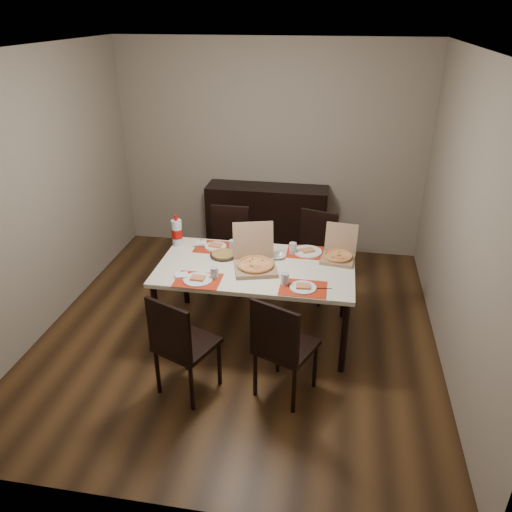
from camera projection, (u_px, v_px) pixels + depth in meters
name	position (u px, v px, depth m)	size (l,w,h in m)	color
ground	(240.00, 331.00, 4.98)	(3.80, 4.00, 0.02)	#472C15
room_walls	(246.00, 147.00, 4.58)	(3.84, 4.02, 2.62)	gray
sideboard	(267.00, 221.00, 6.34)	(1.50, 0.40, 0.90)	black
dining_table	(256.00, 272.00, 4.63)	(1.80, 1.00, 0.75)	beige
chair_near_left	(181.00, 343.00, 3.94)	(0.55, 0.55, 0.93)	black
chair_near_right	(282.00, 345.00, 3.91)	(0.55, 0.55, 0.93)	black
chair_far_left	(228.00, 245.00, 5.56)	(0.42, 0.42, 0.93)	black
chair_far_right	(314.00, 251.00, 5.42)	(0.53, 0.53, 0.93)	black
setting_near_left	(200.00, 278.00, 4.36)	(0.43, 0.30, 0.11)	red
setting_near_right	(298.00, 285.00, 4.23)	(0.45, 0.30, 0.11)	red
setting_far_left	(218.00, 246.00, 4.93)	(0.45, 0.30, 0.11)	red
setting_far_right	(304.00, 251.00, 4.83)	(0.48, 0.30, 0.11)	red
napkin_loose	(266.00, 266.00, 4.57)	(0.12, 0.11, 0.02)	white
pizza_box_center	(255.00, 262.00, 4.54)	(0.47, 0.50, 0.38)	#917053
pizza_box_right	(339.00, 254.00, 4.71)	(0.34, 0.37, 0.30)	#917053
faina_plate	(224.00, 255.00, 4.77)	(0.26, 0.26, 0.03)	black
dip_bowl	(277.00, 256.00, 4.73)	(0.14, 0.14, 0.03)	white
soda_bottle	(177.00, 233.00, 4.94)	(0.11, 0.11, 0.32)	silver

